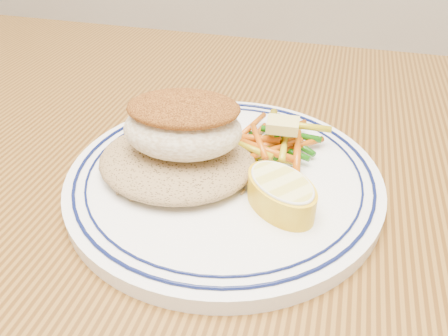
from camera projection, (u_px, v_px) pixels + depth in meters
dining_table at (207, 276)px, 0.45m from camera, size 1.50×0.90×0.75m
plate at (224, 177)px, 0.41m from camera, size 0.29×0.29×0.02m
rice_pilaf at (177, 157)px, 0.41m from camera, size 0.15×0.13×0.03m
fish_fillet at (183, 124)px, 0.39m from camera, size 0.12×0.09×0.05m
vegetable_pile at (274, 141)px, 0.43m from camera, size 0.10×0.10×0.03m
butter_pat at (283, 125)px, 0.41m from camera, size 0.03×0.02×0.01m
lemon_wedge at (281, 192)px, 0.36m from camera, size 0.09×0.09×0.03m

